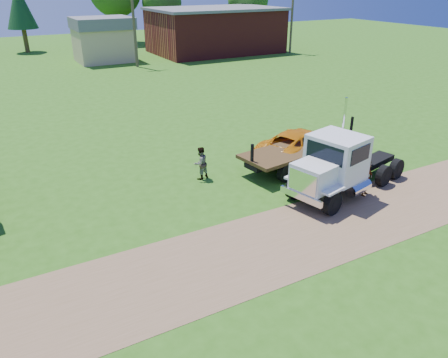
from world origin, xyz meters
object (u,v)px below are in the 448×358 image
orange_pickup (298,144)px  white_semi_tractor (337,166)px  flatbed_trailer (305,149)px  spectator_a (367,178)px

orange_pickup → white_semi_tractor: bearing=143.3°
white_semi_tractor → flatbed_trailer: white_semi_tractor is taller
orange_pickup → flatbed_trailer: (-0.35, -1.02, 0.08)m
spectator_a → white_semi_tractor: bearing=126.6°
orange_pickup → flatbed_trailer: 1.08m
white_semi_tractor → spectator_a: bearing=-42.4°
white_semi_tractor → orange_pickup: size_ratio=1.33×
flatbed_trailer → spectator_a: flatbed_trailer is taller
orange_pickup → spectator_a: (-0.25, -5.02, 0.09)m
orange_pickup → flatbed_trailer: bearing=142.1°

